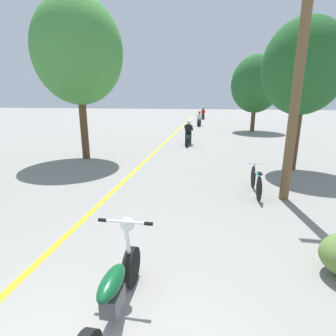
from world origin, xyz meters
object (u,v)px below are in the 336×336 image
object	(u,v)px
motorcycle_rider_far	(203,115)
utility_pole	(298,82)
roadside_tree_left	(78,52)
bicycle_parked	(256,182)
roadside_tree_right_near	(304,68)
motorcycle_rider_mid	(199,120)
roadside_tree_right_far	(256,84)
motorcycle_rider_lead	(188,135)
motorcycle_foreground	(114,292)

from	to	relation	value
motorcycle_rider_far	utility_pole	bearing A→B (deg)	-83.19
utility_pole	motorcycle_rider_far	xyz separation A→B (m)	(-3.15, 26.36, -2.49)
roadside_tree_left	bicycle_parked	size ratio (longest dim) A/B	3.81
roadside_tree_right_near	roadside_tree_left	bearing A→B (deg)	177.10
motorcycle_rider_mid	motorcycle_rider_far	world-z (taller)	motorcycle_rider_far
roadside_tree_right_far	motorcycle_rider_mid	bearing A→B (deg)	143.40
motorcycle_rider_mid	bicycle_parked	bearing A→B (deg)	-82.04
roadside_tree_right_near	roadside_tree_right_far	distance (m)	11.71
roadside_tree_right_far	bicycle_parked	xyz separation A→B (m)	(-1.92, -14.69, -3.27)
motorcycle_rider_far	bicycle_parked	bearing A→B (deg)	-84.64
roadside_tree_right_near	bicycle_parked	world-z (taller)	roadside_tree_right_near
roadside_tree_right_near	bicycle_parked	xyz separation A→B (m)	(-1.77, -2.98, -3.30)
utility_pole	bicycle_parked	size ratio (longest dim) A/B	3.38
motorcycle_rider_mid	motorcycle_rider_far	size ratio (longest dim) A/B	1.07
bicycle_parked	motorcycle_rider_lead	bearing A→B (deg)	108.89
roadside_tree_right_far	motorcycle_rider_lead	xyz separation A→B (m)	(-4.54, -7.05, -3.09)
roadside_tree_left	motorcycle_rider_lead	bearing A→B (deg)	44.96
roadside_tree_right_near	motorcycle_foreground	bearing A→B (deg)	-117.81
utility_pole	roadside_tree_left	world-z (taller)	roadside_tree_left
roadside_tree_left	bicycle_parked	world-z (taller)	roadside_tree_left
utility_pole	roadside_tree_right_far	xyz separation A→B (m)	(1.22, 14.98, 0.61)
utility_pole	motorcycle_rider_lead	xyz separation A→B (m)	(-3.32, 7.93, -2.48)
motorcycle_rider_lead	bicycle_parked	xyz separation A→B (m)	(2.62, -7.64, -0.18)
motorcycle_rider_lead	motorcycle_foreground	bearing A→B (deg)	-88.90
utility_pole	motorcycle_rider_lead	size ratio (longest dim) A/B	2.96
roadside_tree_right_near	motorcycle_rider_far	size ratio (longest dim) A/B	2.73
roadside_tree_right_far	roadside_tree_right_near	bearing A→B (deg)	-90.75
utility_pole	bicycle_parked	distance (m)	2.77
utility_pole	motorcycle_rider_far	distance (m)	26.67
motorcycle_foreground	motorcycle_rider_lead	bearing A→B (deg)	91.10
motorcycle_foreground	bicycle_parked	xyz separation A→B (m)	(2.38, 4.87, -0.06)
motorcycle_foreground	motorcycle_rider_mid	xyz separation A→B (m)	(-0.14, 22.86, 0.11)
roadside_tree_right_near	bicycle_parked	bearing A→B (deg)	-120.65
motorcycle_rider_lead	motorcycle_rider_mid	xyz separation A→B (m)	(0.10, 10.34, -0.01)
motorcycle_rider_lead	bicycle_parked	distance (m)	8.08
utility_pole	roadside_tree_right_near	distance (m)	3.50
roadside_tree_left	motorcycle_rider_mid	distance (m)	15.70
motorcycle_rider_mid	bicycle_parked	xyz separation A→B (m)	(2.52, -17.99, -0.16)
utility_pole	motorcycle_rider_far	size ratio (longest dim) A/B	3.00
motorcycle_rider_mid	motorcycle_rider_far	xyz separation A→B (m)	(0.07, 8.09, 0.01)
utility_pole	roadside_tree_right_near	xyz separation A→B (m)	(1.06, 3.27, 0.64)
roadside_tree_right_far	motorcycle_rider_mid	xyz separation A→B (m)	(-4.44, 3.30, -3.10)
roadside_tree_right_far	bicycle_parked	bearing A→B (deg)	-97.45
motorcycle_foreground	bicycle_parked	distance (m)	5.42
motorcycle_rider_far	bicycle_parked	size ratio (longest dim) A/B	1.13
roadside_tree_right_near	motorcycle_rider_mid	world-z (taller)	roadside_tree_right_near
utility_pole	motorcycle_foreground	distance (m)	6.10
motorcycle_foreground	bicycle_parked	world-z (taller)	motorcycle_foreground
roadside_tree_left	bicycle_parked	xyz separation A→B (m)	(6.85, -3.42, -4.10)
motorcycle_rider_far	bicycle_parked	world-z (taller)	motorcycle_rider_far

